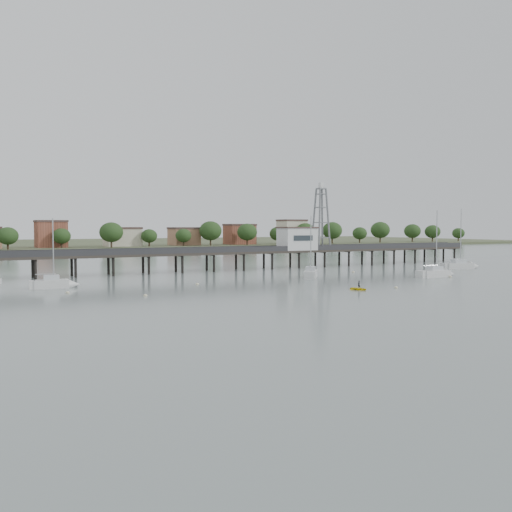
{
  "coord_description": "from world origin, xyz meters",
  "views": [
    {
      "loc": [
        -44.54,
        -49.58,
        9.45
      ],
      "look_at": [
        4.69,
        42.0,
        4.0
      ],
      "focal_mm": 40.0,
      "sensor_mm": 36.0,
      "label": 1
    }
  ],
  "objects_px": {
    "lattice_tower": "(321,219)",
    "sailboat_e": "(464,266)",
    "sailboat_d": "(439,273)",
    "yellow_dinghy": "(359,290)",
    "sailboat_b": "(58,284)",
    "sailboat_c": "(311,274)",
    "pier": "(195,254)"
  },
  "relations": [
    {
      "from": "sailboat_e",
      "to": "sailboat_b",
      "type": "height_order",
      "value": "sailboat_e"
    },
    {
      "from": "sailboat_d",
      "to": "sailboat_b",
      "type": "distance_m",
      "value": 67.38
    },
    {
      "from": "lattice_tower",
      "to": "sailboat_e",
      "type": "xyz_separation_m",
      "value": [
        24.76,
        -20.03,
        -10.46
      ]
    },
    {
      "from": "lattice_tower",
      "to": "yellow_dinghy",
      "type": "xyz_separation_m",
      "value": [
        -22.76,
        -42.73,
        -11.1
      ]
    },
    {
      "from": "sailboat_d",
      "to": "yellow_dinghy",
      "type": "xyz_separation_m",
      "value": [
        -27.06,
        -10.26,
        -0.64
      ]
    },
    {
      "from": "pier",
      "to": "sailboat_b",
      "type": "xyz_separation_m",
      "value": [
        -30.2,
        -18.91,
        -3.14
      ]
    },
    {
      "from": "sailboat_c",
      "to": "sailboat_b",
      "type": "xyz_separation_m",
      "value": [
        -44.65,
        2.55,
        0.0
      ]
    },
    {
      "from": "sailboat_d",
      "to": "sailboat_c",
      "type": "height_order",
      "value": "sailboat_d"
    },
    {
      "from": "lattice_tower",
      "to": "sailboat_b",
      "type": "distance_m",
      "value": 65.37
    },
    {
      "from": "sailboat_e",
      "to": "yellow_dinghy",
      "type": "distance_m",
      "value": 52.67
    },
    {
      "from": "lattice_tower",
      "to": "sailboat_e",
      "type": "relative_size",
      "value": 1.1
    },
    {
      "from": "yellow_dinghy",
      "to": "sailboat_e",
      "type": "bearing_deg",
      "value": 10.66
    },
    {
      "from": "sailboat_d",
      "to": "sailboat_b",
      "type": "bearing_deg",
      "value": 169.48
    },
    {
      "from": "sailboat_d",
      "to": "yellow_dinghy",
      "type": "distance_m",
      "value": 28.95
    },
    {
      "from": "lattice_tower",
      "to": "sailboat_e",
      "type": "bearing_deg",
      "value": -38.97
    },
    {
      "from": "sailboat_e",
      "to": "sailboat_d",
      "type": "bearing_deg",
      "value": -135.72
    },
    {
      "from": "sailboat_e",
      "to": "sailboat_b",
      "type": "xyz_separation_m",
      "value": [
        -86.46,
        1.12,
        0.02
      ]
    },
    {
      "from": "sailboat_b",
      "to": "yellow_dinghy",
      "type": "bearing_deg",
      "value": -26.74
    },
    {
      "from": "lattice_tower",
      "to": "sailboat_b",
      "type": "bearing_deg",
      "value": -162.96
    },
    {
      "from": "lattice_tower",
      "to": "yellow_dinghy",
      "type": "bearing_deg",
      "value": -118.05
    },
    {
      "from": "sailboat_d",
      "to": "sailboat_b",
      "type": "relative_size",
      "value": 1.17
    },
    {
      "from": "lattice_tower",
      "to": "sailboat_d",
      "type": "height_order",
      "value": "lattice_tower"
    },
    {
      "from": "pier",
      "to": "sailboat_b",
      "type": "height_order",
      "value": "sailboat_b"
    },
    {
      "from": "sailboat_d",
      "to": "sailboat_b",
      "type": "height_order",
      "value": "sailboat_d"
    },
    {
      "from": "lattice_tower",
      "to": "sailboat_d",
      "type": "relative_size",
      "value": 1.19
    },
    {
      "from": "sailboat_e",
      "to": "sailboat_b",
      "type": "distance_m",
      "value": 86.47
    },
    {
      "from": "sailboat_c",
      "to": "yellow_dinghy",
      "type": "bearing_deg",
      "value": -156.88
    },
    {
      "from": "lattice_tower",
      "to": "yellow_dinghy",
      "type": "height_order",
      "value": "lattice_tower"
    },
    {
      "from": "pier",
      "to": "sailboat_c",
      "type": "distance_m",
      "value": 26.06
    },
    {
      "from": "sailboat_d",
      "to": "sailboat_e",
      "type": "distance_m",
      "value": 23.94
    },
    {
      "from": "sailboat_e",
      "to": "sailboat_c",
      "type": "bearing_deg",
      "value": -165.06
    },
    {
      "from": "sailboat_c",
      "to": "sailboat_e",
      "type": "distance_m",
      "value": 41.83
    }
  ]
}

